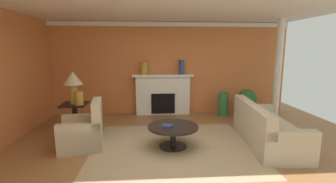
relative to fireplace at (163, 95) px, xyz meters
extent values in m
plane|color=olive|center=(0.11, -2.79, -0.57)|extent=(8.79, 8.79, 0.00)
cube|color=#CC723D|center=(0.11, 0.21, 0.80)|extent=(7.36, 0.12, 2.75)
cube|color=white|center=(0.11, -2.49, 2.20)|extent=(7.36, 6.47, 0.06)
cube|color=white|center=(0.11, 0.13, 2.09)|extent=(7.36, 0.08, 0.12)
cube|color=tan|center=(0.07, -2.56, -0.57)|extent=(3.17, 2.78, 0.01)
cube|color=white|center=(0.00, 0.01, 0.00)|extent=(1.60, 0.25, 1.15)
cube|color=black|center=(0.00, -0.01, -0.22)|extent=(0.70, 0.26, 0.60)
cube|color=white|center=(0.00, -0.02, 0.61)|extent=(1.80, 0.35, 0.06)
cube|color=#BCB299|center=(2.04, -2.53, -0.35)|extent=(1.10, 2.18, 0.45)
cube|color=#BCB299|center=(1.69, -2.49, 0.08)|extent=(0.40, 2.11, 0.40)
cube|color=#BCB299|center=(1.95, -3.47, -0.26)|extent=(0.92, 0.29, 0.62)
cube|color=#BCB299|center=(2.13, -1.58, -0.26)|extent=(0.92, 0.29, 0.62)
cube|color=#C1B293|center=(-1.75, -2.44, -0.35)|extent=(0.92, 0.92, 0.44)
cube|color=#C1B293|center=(-1.43, -2.39, 0.12)|extent=(0.28, 0.82, 0.51)
cube|color=#C1B293|center=(-1.80, -2.12, -0.27)|extent=(0.81, 0.26, 0.60)
cube|color=#C1B293|center=(-1.70, -2.77, -0.27)|extent=(0.81, 0.26, 0.60)
cylinder|color=black|center=(0.07, -2.56, -0.14)|extent=(1.00, 1.00, 0.04)
cylinder|color=black|center=(0.07, -2.56, -0.37)|extent=(0.12, 0.12, 0.41)
cylinder|color=black|center=(0.07, -2.56, -0.56)|extent=(0.56, 0.56, 0.03)
cube|color=black|center=(-2.13, -1.53, 0.11)|extent=(0.56, 0.56, 0.04)
cube|color=black|center=(-2.13, -1.53, -0.24)|extent=(0.10, 0.10, 0.66)
cube|color=black|center=(-2.13, -1.53, -0.55)|extent=(0.45, 0.45, 0.04)
cylinder|color=#B28E38|center=(-2.13, -1.53, 0.35)|extent=(0.18, 0.18, 0.45)
cone|color=#C6B284|center=(-2.13, -1.53, 0.73)|extent=(0.44, 0.44, 0.30)
cylinder|color=#33703D|center=(1.76, -0.30, -0.23)|extent=(0.30, 0.30, 0.69)
cylinder|color=#B7892D|center=(-0.55, -0.05, 0.82)|extent=(0.20, 0.20, 0.37)
cylinder|color=navy|center=(0.55, -0.05, 0.85)|extent=(0.16, 0.16, 0.43)
cylinder|color=#B7892D|center=(-1.98, -1.65, 0.28)|extent=(0.19, 0.19, 0.31)
cube|color=navy|center=(-0.05, -2.65, -0.10)|extent=(0.23, 0.20, 0.05)
cylinder|color=#333333|center=(2.36, -0.58, -0.42)|extent=(0.32, 0.32, 0.30)
sphere|color=#28602D|center=(2.36, -0.58, -0.02)|extent=(0.56, 0.56, 0.56)
cylinder|color=white|center=(3.13, -0.72, 0.80)|extent=(0.20, 0.20, 2.75)
camera|label=1|loc=(-0.35, -7.14, 1.37)|focal=25.85mm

